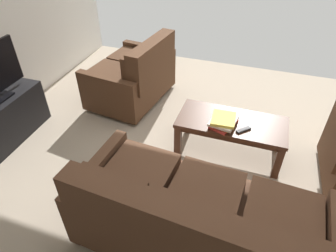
{
  "coord_description": "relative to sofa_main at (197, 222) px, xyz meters",
  "views": [
    {
      "loc": [
        -0.23,
        2.26,
        2.27
      ],
      "look_at": [
        0.46,
        0.23,
        0.6
      ],
      "focal_mm": 31.41,
      "sensor_mm": 36.0,
      "label": 1
    }
  ],
  "objects": [
    {
      "name": "sofa_main",
      "position": [
        0.0,
        0.0,
        0.0
      ],
      "size": [
        1.96,
        1.02,
        0.88
      ],
      "color": "black",
      "rests_on": "ground"
    },
    {
      "name": "tv_remote",
      "position": [
        -0.19,
        -1.13,
        0.08
      ],
      "size": [
        0.14,
        0.15,
        0.02
      ],
      "color": "black",
      "rests_on": "coffee_table"
    },
    {
      "name": "book_stack",
      "position": [
        0.02,
        -1.14,
        0.12
      ],
      "size": [
        0.28,
        0.34,
        0.1
      ],
      "color": "#C63833",
      "rests_on": "coffee_table"
    },
    {
      "name": "ground_plane",
      "position": [
        0.02,
        -0.98,
        -0.37
      ],
      "size": [
        5.6,
        5.03,
        0.01
      ],
      "primitive_type": "cube",
      "color": "tan"
    },
    {
      "name": "tv_stand",
      "position": [
        2.43,
        -0.68,
        -0.1
      ],
      "size": [
        0.39,
        1.01,
        0.53
      ],
      "color": "black",
      "rests_on": "ground"
    },
    {
      "name": "loveseat_near",
      "position": [
        1.36,
        -1.93,
        0.01
      ],
      "size": [
        0.98,
        1.26,
        0.91
      ],
      "color": "black",
      "rests_on": "ground"
    },
    {
      "name": "coffee_table",
      "position": [
        -0.06,
        -1.25,
        -0.0
      ],
      "size": [
        1.13,
        0.52,
        0.44
      ],
      "color": "#3D2316",
      "rests_on": "ground"
    }
  ]
}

